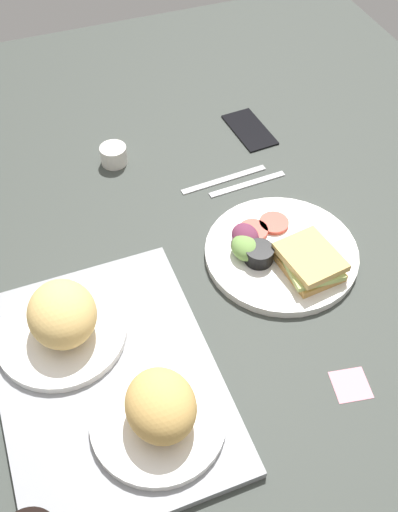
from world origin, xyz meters
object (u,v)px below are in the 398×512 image
at_px(sticky_note, 351,385).
at_px(espresso_cup, 114,155).
at_px(knife, 224,179).
at_px(bread_plate_near, 160,411).
at_px(fork, 247,184).
at_px(serving_tray, 109,379).
at_px(cell_phone, 250,129).
at_px(bread_plate_far, 62,321).
at_px(plate_with_salad, 281,253).

bearing_deg(sticky_note, espresso_cup, 17.59).
height_order(espresso_cup, knife, espresso_cup).
xyz_separation_m(bread_plate_near, fork, (0.44, -0.33, -0.05)).
relative_size(espresso_cup, fork, 0.33).
bearing_deg(serving_tray, knife, -42.72).
bearing_deg(sticky_note, cell_phone, -9.70).
relative_size(serving_tray, fork, 2.65).
relative_size(fork, cell_phone, 1.18).
distance_m(bread_plate_far, sticky_note, 0.46).
bearing_deg(fork, cell_phone, -118.40).
xyz_separation_m(bread_plate_far, sticky_note, (-0.24, -0.40, -0.05)).
height_order(serving_tray, sticky_note, serving_tray).
height_order(serving_tray, knife, serving_tray).
relative_size(serving_tray, knife, 2.37).
xyz_separation_m(fork, sticky_note, (-0.48, 0.03, -0.00)).
relative_size(bread_plate_near, espresso_cup, 3.56).
bearing_deg(sticky_note, knife, 0.72).
bearing_deg(knife, fork, 139.03).
relative_size(bread_plate_far, espresso_cup, 3.77).
distance_m(cell_phone, sticky_note, 0.66).
xyz_separation_m(serving_tray, knife, (0.37, -0.35, -0.01)).
xyz_separation_m(bread_plate_far, espresso_cup, (0.41, -0.19, -0.04)).
xyz_separation_m(bread_plate_far, knife, (0.27, -0.39, -0.05)).
bearing_deg(serving_tray, cell_phone, -42.24).
distance_m(bread_plate_near, bread_plate_far, 0.22).
relative_size(bread_plate_far, sticky_note, 3.77).
relative_size(espresso_cup, cell_phone, 0.39).
height_order(knife, sticky_note, knife).
bearing_deg(bread_plate_far, knife, -54.84).
bearing_deg(serving_tray, plate_with_salad, -69.17).
relative_size(espresso_cup, knife, 0.29).
xyz_separation_m(bread_plate_near, sticky_note, (-0.04, -0.30, -0.05)).
xyz_separation_m(bread_plate_near, cell_phone, (0.61, -0.41, -0.05)).
bearing_deg(bread_plate_far, sticky_note, -120.86).
distance_m(plate_with_salad, knife, 0.24).
distance_m(bread_plate_near, fork, 0.56).
xyz_separation_m(serving_tray, espresso_cup, (0.51, -0.15, 0.01)).
bearing_deg(espresso_cup, fork, -124.61).
relative_size(serving_tray, bread_plate_near, 2.26).
relative_size(plate_with_salad, sticky_note, 5.02).
bearing_deg(bread_plate_far, espresso_cup, -25.09).
distance_m(knife, cell_phone, 0.18).
height_order(bread_plate_near, espresso_cup, bread_plate_near).
distance_m(serving_tray, fork, 0.52).
bearing_deg(plate_with_salad, bread_plate_far, 95.31).
bearing_deg(bread_plate_near, cell_phone, -33.83).
bearing_deg(cell_phone, espresso_cup, 85.80).
height_order(espresso_cup, cell_phone, espresso_cup).
relative_size(bread_plate_far, fork, 1.24).
bearing_deg(plate_with_salad, fork, -6.67).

